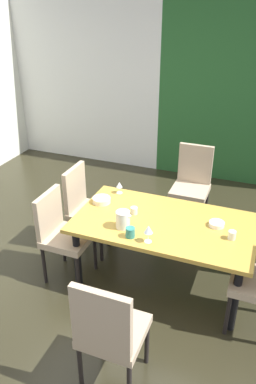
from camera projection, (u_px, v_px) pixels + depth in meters
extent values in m
cube|color=black|center=(89.00, 274.00, 3.95)|extent=(5.60, 5.86, 0.02)
cube|color=silver|center=(83.00, 76.00, 6.13)|extent=(2.65, 0.10, 2.87)
cube|color=#BC9239|center=(164.00, 223.00, 3.54)|extent=(1.70, 0.96, 0.04)
cylinder|color=black|center=(109.00, 220.00, 4.26)|extent=(0.07, 0.07, 0.67)
cylinder|color=black|center=(245.00, 249.00, 3.78)|extent=(0.07, 0.07, 0.67)
cylinder|color=black|center=(77.00, 259.00, 3.63)|extent=(0.07, 0.07, 0.67)
cylinder|color=black|center=(235.00, 299.00, 3.15)|extent=(0.07, 0.07, 0.67)
cube|color=tan|center=(68.00, 238.00, 3.71)|extent=(0.44, 0.44, 0.07)
cube|color=tan|center=(49.00, 214.00, 3.67)|extent=(0.05, 0.42, 0.47)
cylinder|color=black|center=(95.00, 252.00, 3.92)|extent=(0.04, 0.04, 0.43)
cylinder|color=black|center=(78.00, 274.00, 3.61)|extent=(0.04, 0.04, 0.43)
cylinder|color=black|center=(63.00, 244.00, 4.05)|extent=(0.04, 0.04, 0.43)
cylinder|color=black|center=(44.00, 265.00, 3.73)|extent=(0.04, 0.04, 0.43)
cube|color=tan|center=(114.00, 331.00, 2.69)|extent=(0.44, 0.44, 0.07)
cube|color=tan|center=(101.00, 324.00, 2.40)|extent=(0.42, 0.05, 0.54)
cylinder|color=black|center=(102.00, 329.00, 3.02)|extent=(0.04, 0.04, 0.43)
cylinder|color=black|center=(147.00, 343.00, 2.90)|extent=(0.04, 0.04, 0.43)
cylinder|color=black|center=(80.00, 367.00, 2.71)|extent=(0.04, 0.04, 0.43)
cylinder|color=black|center=(227.00, 315.00, 3.15)|extent=(0.04, 0.04, 0.43)
cylinder|color=black|center=(233.00, 286.00, 3.47)|extent=(0.04, 0.04, 0.43)
cube|color=tan|center=(92.00, 212.00, 4.15)|extent=(0.44, 0.44, 0.07)
cube|color=tan|center=(75.00, 189.00, 4.10)|extent=(0.05, 0.42, 0.51)
cylinder|color=black|center=(115.00, 226.00, 4.36)|extent=(0.04, 0.04, 0.43)
cylinder|color=black|center=(101.00, 244.00, 4.05)|extent=(0.04, 0.04, 0.43)
cylinder|color=black|center=(86.00, 220.00, 4.49)|extent=(0.04, 0.04, 0.43)
cylinder|color=black|center=(70.00, 237.00, 4.17)|extent=(0.04, 0.04, 0.43)
cube|color=tan|center=(190.00, 191.00, 4.61)|extent=(0.44, 0.44, 0.07)
cube|color=tan|center=(195.00, 165.00, 4.65)|extent=(0.42, 0.05, 0.53)
cylinder|color=black|center=(200.00, 219.00, 4.51)|extent=(0.04, 0.04, 0.43)
cylinder|color=black|center=(170.00, 213.00, 4.63)|extent=(0.04, 0.04, 0.43)
cylinder|color=black|center=(206.00, 204.00, 4.82)|extent=(0.04, 0.04, 0.43)
cylinder|color=black|center=(178.00, 199.00, 4.94)|extent=(0.04, 0.04, 0.43)
cylinder|color=silver|center=(148.00, 241.00, 3.24)|extent=(0.06, 0.06, 0.00)
cylinder|color=silver|center=(148.00, 237.00, 3.22)|extent=(0.01, 0.01, 0.09)
cone|color=silver|center=(148.00, 229.00, 3.18)|extent=(0.08, 0.08, 0.07)
cylinder|color=silver|center=(119.00, 193.00, 4.04)|extent=(0.07, 0.07, 0.00)
cylinder|color=silver|center=(119.00, 190.00, 4.02)|extent=(0.01, 0.01, 0.07)
cone|color=silver|center=(119.00, 185.00, 3.99)|extent=(0.07, 0.07, 0.06)
cylinder|color=white|center=(217.00, 224.00, 3.45)|extent=(0.14, 0.14, 0.04)
cylinder|color=beige|center=(102.00, 200.00, 3.84)|extent=(0.19, 0.19, 0.05)
cylinder|color=silver|center=(232.00, 235.00, 3.26)|extent=(0.07, 0.07, 0.08)
cylinder|color=#2D7B71|center=(130.00, 232.00, 3.28)|extent=(0.08, 0.08, 0.09)
cylinder|color=silver|center=(134.00, 211.00, 3.64)|extent=(0.07, 0.07, 0.07)
cylinder|color=silver|center=(123.00, 220.00, 3.40)|extent=(0.13, 0.13, 0.17)
cone|color=silver|center=(129.00, 214.00, 3.35)|extent=(0.05, 0.05, 0.03)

